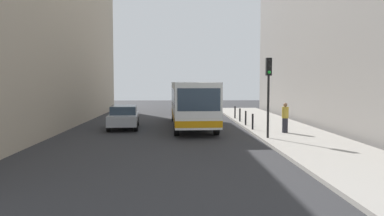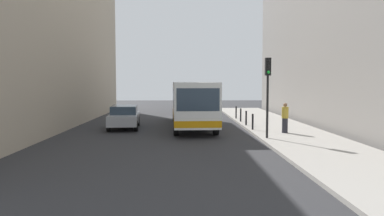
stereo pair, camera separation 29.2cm
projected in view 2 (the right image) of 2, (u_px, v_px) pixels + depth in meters
ground_plane at (196, 135)px, 21.49m from camera, size 80.00×80.00×0.00m
sidewalk at (290, 133)px, 21.63m from camera, size 4.40×40.00×0.15m
building_left at (19, 6)px, 24.62m from camera, size 7.00×32.00×15.93m
bus at (192, 101)px, 25.23m from camera, size 2.85×11.09×3.00m
car_beside_bus at (124, 116)px, 24.51m from camera, size 2.13×4.52×1.48m
car_behind_bus at (194, 105)px, 36.08m from camera, size 1.95×4.44×1.48m
traffic_light at (268, 82)px, 19.15m from camera, size 0.28×0.33×4.10m
bollard_near at (253, 122)px, 22.72m from camera, size 0.11×0.11×0.95m
bollard_mid at (246, 118)px, 25.04m from camera, size 0.11×0.11×0.95m
bollard_far at (241, 115)px, 27.36m from camera, size 0.11×0.11×0.95m
bollard_farthest at (236, 112)px, 29.68m from camera, size 0.11×0.11×0.95m
pedestrian_near_signal at (285, 118)px, 21.28m from camera, size 0.38×0.38×1.69m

